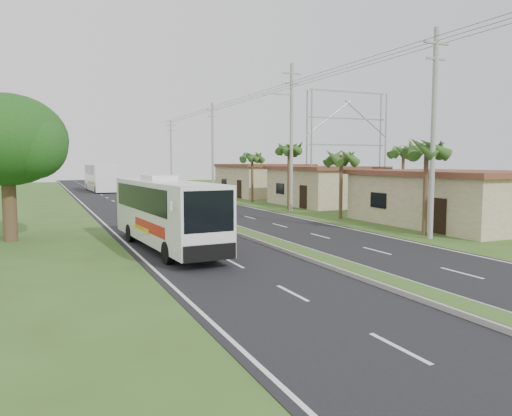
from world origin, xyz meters
name	(u,v)px	position (x,y,z in m)	size (l,w,h in m)	color
ground	(310,257)	(0.00, 0.00, 0.00)	(180.00, 180.00, 0.00)	#35501D
road_asphalt	(185,213)	(0.00, 20.00, 0.01)	(14.00, 160.00, 0.02)	black
median_strip	(185,212)	(0.00, 20.00, 0.10)	(1.20, 160.00, 0.18)	gray
lane_edge_left	(97,217)	(-6.70, 20.00, 0.00)	(0.12, 160.00, 0.01)	silver
lane_edge_right	(261,210)	(6.70, 20.00, 0.00)	(0.12, 160.00, 0.01)	silver
shop_near	(452,197)	(14.00, 6.00, 1.78)	(8.60, 12.60, 3.52)	tan
shop_mid	(323,186)	(14.00, 22.00, 1.86)	(7.60, 10.60, 3.67)	tan
shop_far	(262,180)	(14.00, 36.00, 1.93)	(8.60, 11.60, 3.82)	tan
palm_verge_a	(427,150)	(9.00, 3.00, 4.74)	(2.40, 2.40, 5.45)	#473321
palm_verge_b	(341,158)	(9.40, 12.00, 4.36)	(2.40, 2.40, 5.05)	#473321
palm_verge_c	(289,149)	(8.80, 19.00, 5.12)	(2.40, 2.40, 5.85)	#473321
palm_verge_d	(252,157)	(9.30, 28.00, 4.55)	(2.40, 2.40, 5.25)	#473321
palm_behind_shop	(403,152)	(17.50, 15.00, 4.93)	(2.40, 2.40, 5.65)	#473321
shade_tree	(4,143)	(-12.11, 10.02, 5.03)	(6.30, 6.00, 7.54)	#473321
utility_pole_a	(433,131)	(8.50, 2.00, 5.67)	(1.60, 0.28, 11.00)	gray
utility_pole_b	(291,135)	(8.47, 18.00, 6.26)	(3.20, 0.28, 12.00)	gray
utility_pole_c	(213,148)	(8.50, 38.00, 5.67)	(1.60, 0.28, 11.00)	gray
utility_pole_d	(171,153)	(8.50, 58.00, 5.42)	(1.60, 0.28, 10.50)	gray
billboard_lattice	(347,138)	(22.00, 30.00, 6.82)	(10.18, 1.18, 12.07)	gray
coach_bus_main	(166,209)	(-5.20, 4.44, 1.89)	(2.94, 10.78, 3.44)	white
coach_bus_far	(100,176)	(-2.66, 53.84, 2.10)	(3.03, 12.78, 3.71)	white
motorcyclist	(203,219)	(-2.00, 8.91, 0.83)	(1.91, 1.00, 2.32)	black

